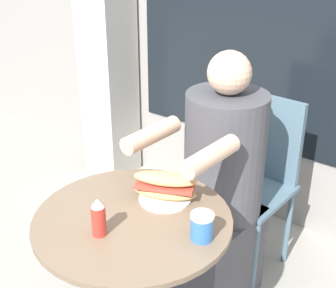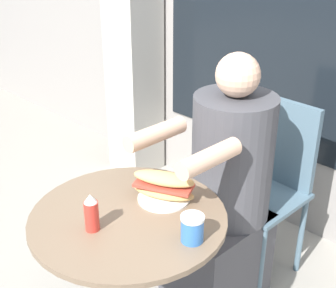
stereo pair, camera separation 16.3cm
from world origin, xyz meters
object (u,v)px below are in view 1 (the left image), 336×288
(diner_chair, at_px, (257,169))
(drink_cup, at_px, (202,226))
(sandwich_on_plate, at_px, (165,187))
(seated_diner, at_px, (217,202))
(condiment_bottle, at_px, (99,217))
(cafe_table, at_px, (134,262))

(diner_chair, relative_size, drink_cup, 9.63)
(sandwich_on_plate, bearing_deg, drink_cup, -25.28)
(seated_diner, relative_size, sandwich_on_plate, 4.86)
(seated_diner, height_order, drink_cup, seated_diner)
(condiment_bottle, bearing_deg, seated_diner, 86.58)
(cafe_table, distance_m, condiment_bottle, 0.29)
(seated_diner, bearing_deg, condiment_bottle, 88.63)
(cafe_table, distance_m, diner_chair, 0.87)
(diner_chair, xyz_separation_m, condiment_bottle, (-0.04, -1.00, 0.25))
(seated_diner, xyz_separation_m, sandwich_on_plate, (-0.00, -0.37, 0.25))
(cafe_table, height_order, seated_diner, seated_diner)
(seated_diner, xyz_separation_m, condiment_bottle, (-0.04, -0.66, 0.26))
(drink_cup, bearing_deg, diner_chair, 105.37)
(seated_diner, distance_m, condiment_bottle, 0.71)
(cafe_table, distance_m, seated_diner, 0.52)
(cafe_table, bearing_deg, seated_diner, 88.03)
(seated_diner, relative_size, drink_cup, 12.89)
(diner_chair, height_order, sandwich_on_plate, diner_chair)
(sandwich_on_plate, bearing_deg, condiment_bottle, -97.42)
(sandwich_on_plate, bearing_deg, seated_diner, 89.79)
(cafe_table, relative_size, sandwich_on_plate, 2.95)
(seated_diner, height_order, sandwich_on_plate, seated_diner)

